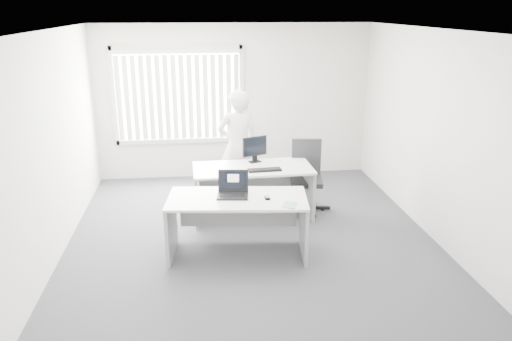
{
  "coord_description": "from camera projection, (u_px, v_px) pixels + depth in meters",
  "views": [
    {
      "loc": [
        -0.7,
        -6.06,
        3.07
      ],
      "look_at": [
        0.06,
        0.15,
        1.01
      ],
      "focal_mm": 35.0,
      "sensor_mm": 36.0,
      "label": 1
    }
  ],
  "objects": [
    {
      "name": "ground",
      "position": [
        253.0,
        245.0,
        6.75
      ],
      "size": [
        6.0,
        6.0,
        0.0
      ],
      "primitive_type": "plane",
      "color": "#48494F",
      "rests_on": "ground"
    },
    {
      "name": "wall_back",
      "position": [
        234.0,
        102.0,
        9.14
      ],
      "size": [
        5.0,
        0.02,
        2.8
      ],
      "primitive_type": "cube",
      "color": "silver",
      "rests_on": "ground"
    },
    {
      "name": "wall_front",
      "position": [
        302.0,
        257.0,
        3.48
      ],
      "size": [
        5.0,
        0.02,
        2.8
      ],
      "primitive_type": "cube",
      "color": "silver",
      "rests_on": "ground"
    },
    {
      "name": "wall_left",
      "position": [
        48.0,
        152.0,
        6.03
      ],
      "size": [
        0.02,
        6.0,
        2.8
      ],
      "primitive_type": "cube",
      "color": "silver",
      "rests_on": "ground"
    },
    {
      "name": "wall_right",
      "position": [
        440.0,
        139.0,
        6.6
      ],
      "size": [
        0.02,
        6.0,
        2.8
      ],
      "primitive_type": "cube",
      "color": "silver",
      "rests_on": "ground"
    },
    {
      "name": "ceiling",
      "position": [
        253.0,
        30.0,
        5.88
      ],
      "size": [
        5.0,
        6.0,
        0.02
      ],
      "primitive_type": "cube",
      "color": "white",
      "rests_on": "wall_back"
    },
    {
      "name": "window",
      "position": [
        179.0,
        95.0,
        8.94
      ],
      "size": [
        2.32,
        0.06,
        1.76
      ],
      "primitive_type": "cube",
      "color": "beige",
      "rests_on": "wall_back"
    },
    {
      "name": "blinds",
      "position": [
        179.0,
        98.0,
        8.89
      ],
      "size": [
        2.2,
        0.1,
        1.5
      ],
      "primitive_type": null,
      "color": "white",
      "rests_on": "wall_back"
    },
    {
      "name": "desk_near",
      "position": [
        237.0,
        214.0,
        6.31
      ],
      "size": [
        1.82,
        1.0,
        0.79
      ],
      "rotation": [
        0.0,
        0.0,
        -0.11
      ],
      "color": "silver",
      "rests_on": "ground"
    },
    {
      "name": "desk_far",
      "position": [
        253.0,
        181.0,
        7.47
      ],
      "size": [
        1.78,
        0.87,
        0.8
      ],
      "rotation": [
        0.0,
        0.0,
        0.03
      ],
      "color": "silver",
      "rests_on": "ground"
    },
    {
      "name": "office_chair",
      "position": [
        306.0,
        188.0,
        7.85
      ],
      "size": [
        0.72,
        0.72,
        1.1
      ],
      "rotation": [
        0.0,
        0.0,
        -0.17
      ],
      "color": "black",
      "rests_on": "ground"
    },
    {
      "name": "person",
      "position": [
        238.0,
        145.0,
        8.11
      ],
      "size": [
        0.72,
        0.52,
        1.83
      ],
      "primitive_type": "imported",
      "rotation": [
        0.0,
        0.0,
        3.27
      ],
      "color": "silver",
      "rests_on": "ground"
    },
    {
      "name": "laptop",
      "position": [
        232.0,
        186.0,
        6.22
      ],
      "size": [
        0.43,
        0.39,
        0.3
      ],
      "primitive_type": null,
      "rotation": [
        0.0,
        0.0,
        -0.13
      ],
      "color": "black",
      "rests_on": "desk_near"
    },
    {
      "name": "paper_sheet",
      "position": [
        266.0,
        200.0,
        6.16
      ],
      "size": [
        0.34,
        0.27,
        0.0
      ],
      "primitive_type": "cube",
      "rotation": [
        0.0,
        0.0,
        -0.23
      ],
      "color": "silver",
      "rests_on": "desk_near"
    },
    {
      "name": "mouse",
      "position": [
        267.0,
        197.0,
        6.19
      ],
      "size": [
        0.06,
        0.1,
        0.04
      ],
      "primitive_type": null,
      "rotation": [
        0.0,
        0.0,
        0.02
      ],
      "color": "#A8A8AA",
      "rests_on": "paper_sheet"
    },
    {
      "name": "booklet",
      "position": [
        290.0,
        205.0,
        6.0
      ],
      "size": [
        0.22,
        0.25,
        0.01
      ],
      "primitive_type": "cube",
      "rotation": [
        0.0,
        0.0,
        -0.37
      ],
      "color": "silver",
      "rests_on": "desk_near"
    },
    {
      "name": "keyboard",
      "position": [
        265.0,
        170.0,
        7.23
      ],
      "size": [
        0.49,
        0.19,
        0.02
      ],
      "primitive_type": "cube",
      "rotation": [
        0.0,
        0.0,
        0.06
      ],
      "color": "black",
      "rests_on": "desk_far"
    },
    {
      "name": "monitor",
      "position": [
        255.0,
        149.0,
        7.58
      ],
      "size": [
        0.42,
        0.25,
        0.4
      ],
      "primitive_type": null,
      "rotation": [
        0.0,
        0.0,
        0.36
      ],
      "color": "black",
      "rests_on": "desk_far"
    }
  ]
}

